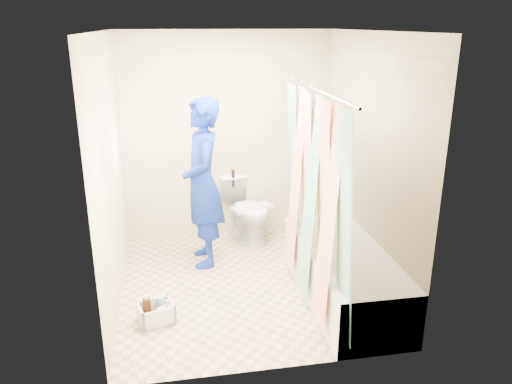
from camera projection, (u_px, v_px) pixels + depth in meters
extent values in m
plane|color=tan|center=(246.00, 284.00, 4.96)|extent=(2.60, 2.60, 0.00)
cube|color=white|center=(244.00, 31.00, 4.18)|extent=(2.40, 2.60, 0.02)
cube|color=#C3B896|center=(228.00, 138.00, 5.78)|extent=(2.40, 0.02, 2.40)
cube|color=#C3B896|center=(275.00, 221.00, 3.36)|extent=(2.40, 0.02, 2.40)
cube|color=#C3B896|center=(110.00, 175.00, 4.37)|extent=(0.02, 2.60, 2.40)
cube|color=#C3B896|center=(369.00, 162.00, 4.77)|extent=(0.02, 2.60, 2.40)
cube|color=white|center=(344.00, 275.00, 4.62)|extent=(0.70, 1.75, 0.50)
cube|color=white|center=(345.00, 254.00, 4.56)|extent=(0.58, 1.63, 0.06)
cylinder|color=silver|center=(316.00, 90.00, 4.02)|extent=(0.02, 1.90, 0.02)
cube|color=white|center=(312.00, 199.00, 4.32)|extent=(0.06, 1.75, 1.80)
imported|color=white|center=(247.00, 210.00, 5.87)|extent=(0.64, 0.84, 0.76)
cube|color=white|center=(252.00, 207.00, 5.75)|extent=(0.50, 0.34, 0.04)
cylinder|color=black|center=(233.00, 178.00, 5.89)|extent=(0.04, 0.04, 0.22)
cylinder|color=orange|center=(233.00, 168.00, 5.85)|extent=(0.06, 0.06, 0.03)
cylinder|color=silver|center=(244.00, 178.00, 5.96)|extent=(0.03, 0.03, 0.18)
imported|color=#0F119F|center=(203.00, 184.00, 5.16)|extent=(0.46, 0.67, 1.78)
cube|color=silver|center=(157.00, 320.00, 4.33)|extent=(0.34, 0.30, 0.03)
cube|color=silver|center=(141.00, 317.00, 4.25)|extent=(0.08, 0.23, 0.17)
cube|color=silver|center=(172.00, 309.00, 4.36)|extent=(0.08, 0.23, 0.17)
cube|color=silver|center=(160.00, 319.00, 4.22)|extent=(0.29, 0.10, 0.17)
cube|color=silver|center=(153.00, 307.00, 4.40)|extent=(0.29, 0.10, 0.17)
cylinder|color=#3A1D0B|center=(147.00, 309.00, 4.30)|extent=(0.07, 0.07, 0.19)
cylinder|color=silver|center=(161.00, 306.00, 4.36)|extent=(0.06, 0.06, 0.17)
cylinder|color=beige|center=(160.00, 315.00, 4.27)|extent=(0.04, 0.04, 0.13)
cylinder|color=#3A1D0B|center=(150.00, 321.00, 4.24)|extent=(0.06, 0.06, 0.06)
cylinder|color=gold|center=(150.00, 318.00, 4.23)|extent=(0.06, 0.06, 0.01)
imported|color=silver|center=(167.00, 309.00, 4.30)|extent=(0.12, 0.12, 0.18)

